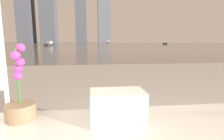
% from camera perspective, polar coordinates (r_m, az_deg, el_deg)
% --- Properties ---
extents(potted_orchid, '(0.15, 0.15, 0.39)m').
position_cam_1_polar(potted_orchid, '(1.02, -27.74, -9.45)').
color(potted_orchid, '#8C6B4C').
rests_on(potted_orchid, bathtub).
extents(towel_stack, '(0.27, 0.16, 0.16)m').
position_cam_1_polar(towel_stack, '(0.89, 1.76, -11.80)').
color(towel_stack, silver).
rests_on(towel_stack, bathtub).
extents(harbor_water, '(180.00, 110.00, 0.01)m').
position_cam_1_polar(harbor_water, '(62.01, -6.23, 8.41)').
color(harbor_water, gray).
rests_on(harbor_water, ground_plane).
extents(harbor_boat_1, '(2.15, 3.92, 1.40)m').
position_cam_1_polar(harbor_boat_1, '(81.09, -1.34, 9.01)').
color(harbor_boat_1, '#4C4C51').
rests_on(harbor_boat_1, harbor_water).
extents(harbor_boat_2, '(1.71, 2.85, 1.01)m').
position_cam_1_polar(harbor_boat_2, '(37.54, -19.65, 7.91)').
color(harbor_boat_2, '#2D2D33').
rests_on(harbor_boat_2, harbor_water).
extents(harbor_boat_4, '(2.27, 3.53, 1.25)m').
position_cam_1_polar(harbor_boat_4, '(56.47, 16.93, 8.43)').
color(harbor_boat_4, '#2D2D33').
rests_on(harbor_boat_4, harbor_water).
extents(skyline_tower_3, '(7.99, 10.37, 40.24)m').
position_cam_1_polar(skyline_tower_3, '(119.82, -2.65, 18.53)').
color(skyline_tower_3, slate).
rests_on(skyline_tower_3, ground_plane).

